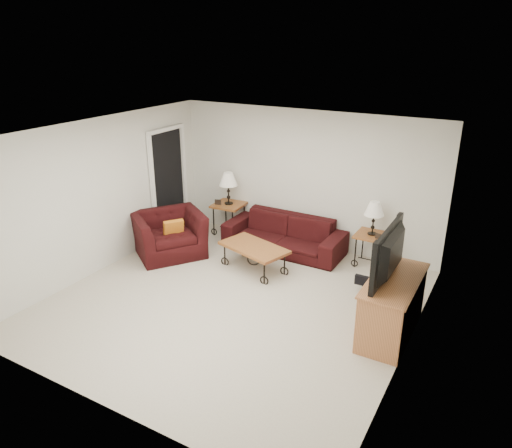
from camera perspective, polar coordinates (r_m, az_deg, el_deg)
The scene contains 20 objects.
ground at distance 7.23m, azimuth -2.77°, elevation -9.18°, with size 5.00×5.00×0.00m, color beige.
wall_back at distance 8.78m, azimuth 5.82°, elevation 5.27°, with size 5.00×0.02×2.50m, color silver.
wall_front at distance 4.97m, azimuth -18.74°, elevation -9.12°, with size 5.00×0.02×2.50m, color silver.
wall_left at distance 8.23m, azimuth -17.86°, elevation 3.21°, with size 0.02×5.00×2.50m, color silver.
wall_right at distance 5.84m, azimuth 18.32°, elevation -4.34°, with size 0.02×5.00×2.50m, color silver.
ceiling at distance 6.33m, azimuth -3.18°, elevation 10.66°, with size 5.00×5.00×0.00m, color white.
doorway at distance 9.41m, azimuth -10.32°, elevation 4.68°, with size 0.08×0.94×2.04m, color black.
sofa at distance 8.74m, azimuth 3.33°, elevation -1.19°, with size 2.19×0.86×0.64m, color black.
side_table_left at distance 9.48m, azimuth -3.21°, elevation 0.62°, with size 0.57×0.57×0.63m, color #955B25.
side_table_right at distance 8.41m, azimuth 13.41°, elevation -2.98°, with size 0.52×0.52×0.57m, color #955B25.
lamp_left at distance 9.28m, azimuth -3.28°, elevation 4.24°, with size 0.35×0.35×0.63m, color black, non-canonical shape.
lamp_right at distance 8.20m, azimuth 13.75°, elevation 0.67°, with size 0.32×0.32×0.57m, color black, non-canonical shape.
photo_frame_left at distance 9.32m, azimuth -4.53°, elevation 2.59°, with size 0.13×0.02×0.10m, color black.
photo_frame_right at distance 8.11m, azimuth 14.31°, elevation -1.42°, with size 0.11×0.02×0.10m, color black.
coffee_table at distance 8.06m, azimuth -0.24°, elevation -4.03°, with size 1.14×0.62×0.43m, color #955B25.
armchair at distance 8.70m, azimuth -10.24°, elevation -1.20°, with size 1.17×1.03×0.76m, color black.
throw_pillow at distance 8.52m, azimuth -9.73°, elevation -0.65°, with size 0.35×0.09×0.35m, color orange.
tv_stand at distance 6.58m, azimuth 15.80°, elevation -9.38°, with size 0.56×1.34×0.80m, color #B97444.
television at distance 6.24m, azimuth 16.31°, elevation -3.45°, with size 1.20×0.16×0.69m, color black.
backpack at distance 7.66m, azimuth 12.84°, elevation -5.86°, with size 0.37×0.28×0.48m, color black.
Camera 1 is at (3.36, -5.24, 3.69)m, focal length 33.78 mm.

